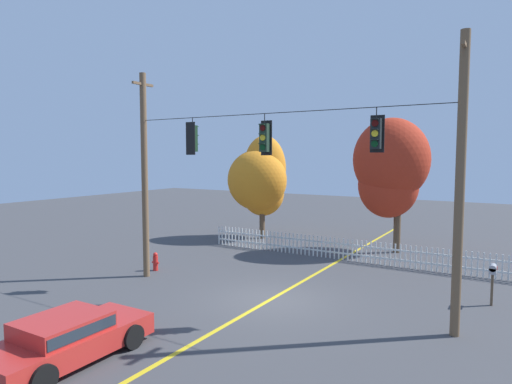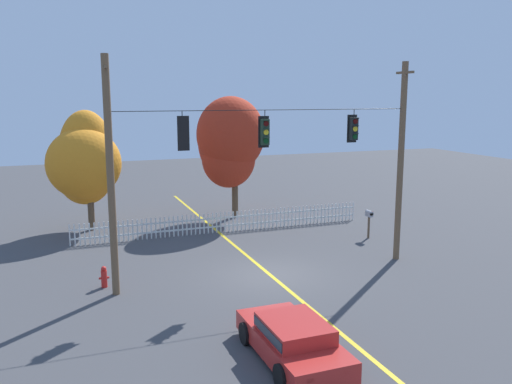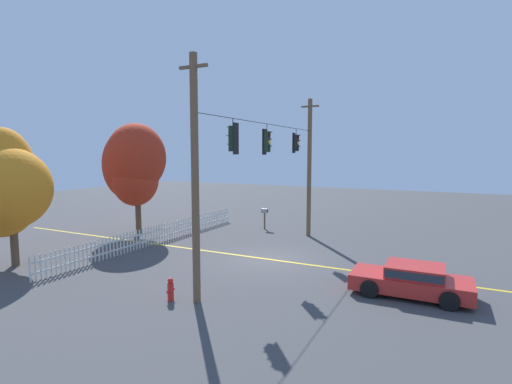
# 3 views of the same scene
# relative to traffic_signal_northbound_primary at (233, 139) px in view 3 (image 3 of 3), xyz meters

# --- Properties ---
(ground) EXTENTS (80.00, 80.00, 0.00)m
(ground) POSITION_rel_traffic_signal_northbound_primary_xyz_m (3.40, 0.01, -5.72)
(ground) COLOR #424244
(lane_centerline_stripe) EXTENTS (0.16, 36.00, 0.01)m
(lane_centerline_stripe) POSITION_rel_traffic_signal_northbound_primary_xyz_m (3.40, 0.01, -5.72)
(lane_centerline_stripe) COLOR gold
(lane_centerline_stripe) RESTS_ON ground
(signal_support_span) EXTENTS (12.20, 1.10, 8.42)m
(signal_support_span) POSITION_rel_traffic_signal_northbound_primary_xyz_m (3.40, 0.01, -1.43)
(signal_support_span) COLOR brown
(signal_support_span) RESTS_ON ground
(traffic_signal_northbound_primary) EXTENTS (0.43, 0.38, 1.41)m
(traffic_signal_northbound_primary) POSITION_rel_traffic_signal_northbound_primary_xyz_m (0.00, 0.00, 0.00)
(traffic_signal_northbound_primary) COLOR black
(traffic_signal_southbound_primary) EXTENTS (0.43, 0.38, 1.43)m
(traffic_signal_southbound_primary) POSITION_rel_traffic_signal_northbound_primary_xyz_m (3.17, 0.02, -0.04)
(traffic_signal_southbound_primary) COLOR black
(traffic_signal_eastbound_side) EXTENTS (0.43, 0.38, 1.35)m
(traffic_signal_eastbound_side) POSITION_rel_traffic_signal_northbound_primary_xyz_m (7.02, 0.02, 0.00)
(traffic_signal_eastbound_side) COLOR black
(white_picket_fence) EXTENTS (15.41, 0.06, 1.06)m
(white_picket_fence) POSITION_rel_traffic_signal_northbound_primary_xyz_m (3.74, 7.10, -5.19)
(white_picket_fence) COLOR silver
(white_picket_fence) RESTS_ON ground
(autumn_maple_near_fence) EXTENTS (3.78, 3.35, 6.31)m
(autumn_maple_near_fence) POSITION_rel_traffic_signal_northbound_primary_xyz_m (-2.92, 10.05, -2.12)
(autumn_maple_near_fence) COLOR brown
(autumn_maple_near_fence) RESTS_ON ground
(autumn_maple_mid) EXTENTS (3.90, 3.84, 7.01)m
(autumn_maple_mid) POSITION_rel_traffic_signal_northbound_primary_xyz_m (4.93, 10.08, -1.29)
(autumn_maple_mid) COLOR brown
(autumn_maple_mid) RESTS_ON ground
(parked_car) EXTENTS (1.98, 4.14, 1.15)m
(parked_car) POSITION_rel_traffic_signal_northbound_primary_xyz_m (1.37, -6.62, -5.12)
(parked_car) COLOR red
(parked_car) RESTS_ON ground
(fire_hydrant) EXTENTS (0.38, 0.22, 0.81)m
(fire_hydrant) POSITION_rel_traffic_signal_northbound_primary_xyz_m (-2.90, 0.89, -5.32)
(fire_hydrant) COLOR red
(fire_hydrant) RESTS_ON ground
(roadside_mailbox) EXTENTS (0.25, 0.44, 1.42)m
(roadside_mailbox) POSITION_rel_traffic_signal_northbound_primary_xyz_m (10.10, 3.39, -4.56)
(roadside_mailbox) COLOR brown
(roadside_mailbox) RESTS_ON ground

